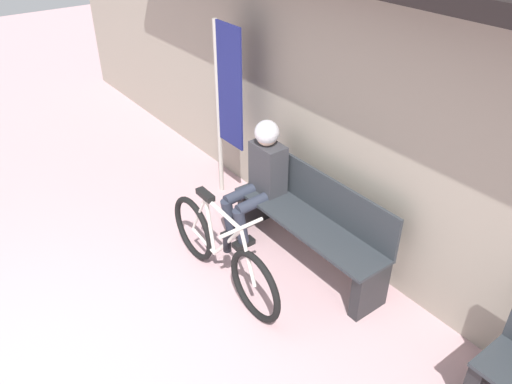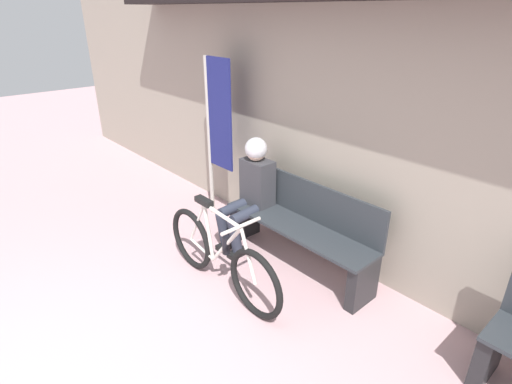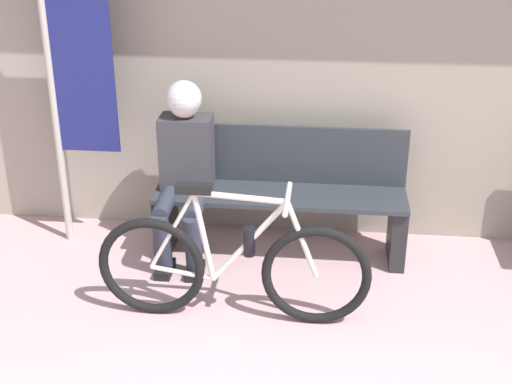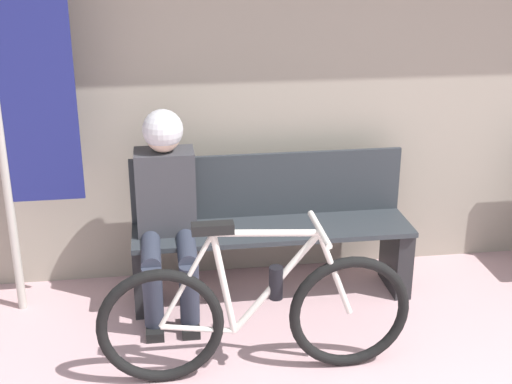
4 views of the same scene
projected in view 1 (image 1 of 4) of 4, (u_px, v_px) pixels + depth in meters
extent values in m
cube|color=#9E9384|center=(376.00, 96.00, 3.93)|extent=(12.00, 0.12, 3.20)
cube|color=#2D3338|center=(307.00, 222.00, 4.47)|extent=(1.67, 0.42, 0.03)
cube|color=#2D3338|center=(325.00, 195.00, 4.45)|extent=(1.67, 0.03, 0.40)
cube|color=#232326|center=(255.00, 204.00, 5.12)|extent=(0.10, 0.36, 0.43)
cube|color=#232326|center=(370.00, 290.00, 4.06)|extent=(0.10, 0.36, 0.43)
torus|color=black|center=(193.00, 229.00, 4.61)|extent=(0.63, 0.06, 0.63)
torus|color=black|center=(255.00, 286.00, 3.96)|extent=(0.63, 0.06, 0.63)
cylinder|color=silver|center=(223.00, 213.00, 4.00)|extent=(0.52, 0.03, 0.07)
cylinder|color=silver|center=(227.00, 243.00, 4.11)|extent=(0.45, 0.03, 0.53)
cylinder|color=silver|center=(210.00, 226.00, 4.28)|extent=(0.13, 0.03, 0.55)
cylinder|color=silver|center=(204.00, 241.00, 4.50)|extent=(0.37, 0.03, 0.08)
cylinder|color=silver|center=(199.00, 214.00, 4.39)|extent=(0.29, 0.02, 0.50)
cylinder|color=silver|center=(248.00, 259.00, 3.90)|extent=(0.20, 0.03, 0.47)
cube|color=black|center=(205.00, 195.00, 4.15)|extent=(0.20, 0.07, 0.05)
cylinder|color=silver|center=(241.00, 228.00, 3.82)|extent=(0.03, 0.40, 0.03)
cylinder|color=black|center=(227.00, 243.00, 4.11)|extent=(0.07, 0.07, 0.17)
cylinder|color=#2D3342|center=(242.00, 194.00, 4.86)|extent=(0.11, 0.40, 0.13)
cylinder|color=#2D3342|center=(229.00, 216.00, 4.88)|extent=(0.11, 0.17, 0.40)
cube|color=black|center=(232.00, 233.00, 5.02)|extent=(0.10, 0.22, 0.06)
cylinder|color=#2D3342|center=(255.00, 203.00, 4.72)|extent=(0.11, 0.40, 0.13)
cylinder|color=#2D3342|center=(241.00, 226.00, 4.75)|extent=(0.11, 0.17, 0.40)
cube|color=black|center=(244.00, 243.00, 4.88)|extent=(0.10, 0.22, 0.06)
cube|color=#38383D|center=(268.00, 167.00, 4.77)|extent=(0.34, 0.22, 0.49)
sphere|color=beige|center=(267.00, 135.00, 4.57)|extent=(0.20, 0.20, 0.20)
sphere|color=silver|center=(267.00, 132.00, 4.55)|extent=(0.23, 0.23, 0.23)
cube|color=#232326|center=(484.00, 376.00, 3.37)|extent=(0.10, 0.36, 0.43)
cylinder|color=#B7B2A8|center=(219.00, 112.00, 5.24)|extent=(0.05, 0.05, 1.92)
cube|color=navy|center=(230.00, 88.00, 4.90)|extent=(0.40, 0.02, 1.24)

